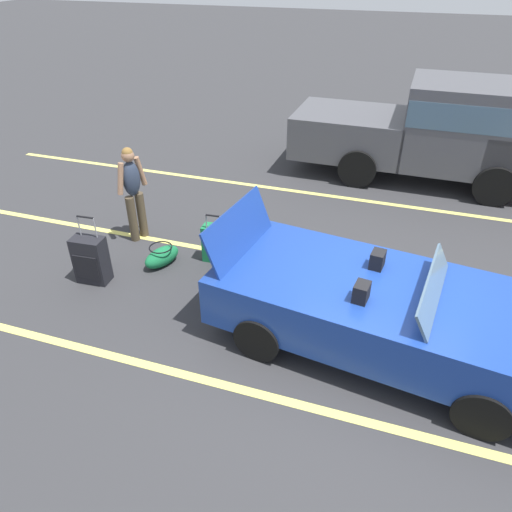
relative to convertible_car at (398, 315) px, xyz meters
name	(u,v)px	position (x,y,z in m)	size (l,w,h in m)	color
ground_plane	(375,346)	(-0.20, 0.03, -0.59)	(80.00, 80.00, 0.00)	#333335
lot_line_near	(362,421)	(-0.20, -1.20, -0.59)	(18.00, 0.12, 0.01)	#EAE066
lot_line_mid	(386,281)	(-0.20, 1.50, -0.59)	(18.00, 0.12, 0.01)	#EAE066
lot_line_far	(399,206)	(-0.20, 4.20, -0.59)	(18.00, 0.12, 0.01)	#EAE066
convertible_car	(398,315)	(0.00, 0.00, 0.00)	(4.35, 2.30, 1.52)	navy
suitcase_large_black	(91,260)	(-4.46, 0.13, -0.22)	(0.50, 0.33, 1.07)	black
suitcase_medium_bright	(216,243)	(-2.90, 1.26, -0.28)	(0.41, 0.28, 0.86)	#19723F
duffel_bag	(162,256)	(-3.67, 0.84, -0.43)	(0.52, 0.71, 0.34)	#19723F
traveler_person	(133,189)	(-4.46, 1.49, 0.34)	(0.32, 0.60, 1.65)	#4C3F2D
parked_pickup_truck_near	(433,129)	(0.22, 5.78, 0.51)	(5.03, 2.14, 2.10)	#4C4C51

